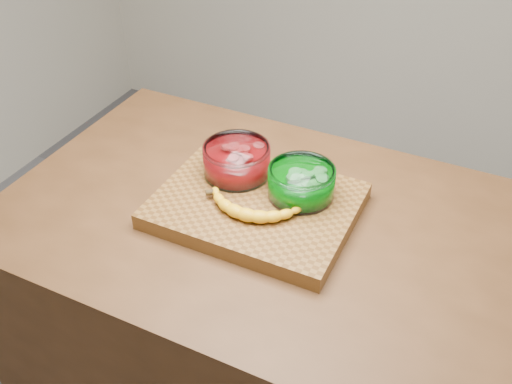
% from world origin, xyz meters
% --- Properties ---
extents(counter, '(1.20, 0.80, 0.90)m').
position_xyz_m(counter, '(0.00, 0.00, 0.45)').
color(counter, '#4E2F17').
rests_on(counter, ground).
extents(cutting_board, '(0.45, 0.35, 0.04)m').
position_xyz_m(cutting_board, '(0.00, 0.00, 0.92)').
color(cutting_board, brown).
rests_on(cutting_board, counter).
extents(bowl_red, '(0.16, 0.16, 0.08)m').
position_xyz_m(bowl_red, '(-0.09, 0.07, 0.98)').
color(bowl_red, white).
rests_on(bowl_red, cutting_board).
extents(bowl_green, '(0.15, 0.15, 0.07)m').
position_xyz_m(bowl_green, '(0.09, 0.06, 0.98)').
color(bowl_green, white).
rests_on(bowl_green, cutting_board).
extents(banana, '(0.25, 0.12, 0.03)m').
position_xyz_m(banana, '(0.01, -0.05, 0.96)').
color(banana, '#F0AE15').
rests_on(banana, cutting_board).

